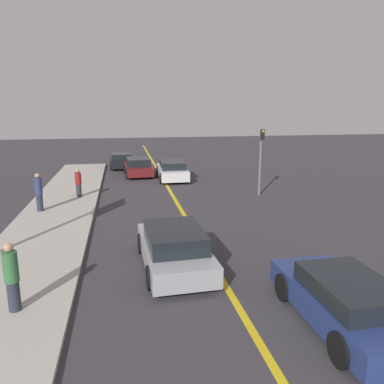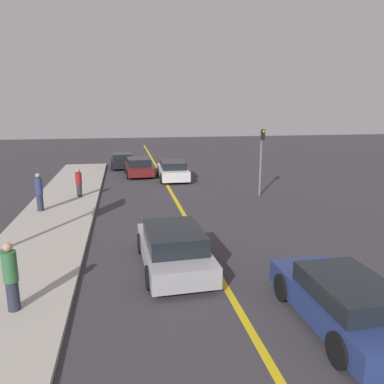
% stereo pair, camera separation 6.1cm
% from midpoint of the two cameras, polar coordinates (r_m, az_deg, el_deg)
% --- Properties ---
extents(road_center_line, '(0.20, 60.00, 0.01)m').
position_cam_midpoint_polar(road_center_line, '(20.11, -2.29, -1.45)').
color(road_center_line, gold).
rests_on(road_center_line, ground_plane).
extents(sidewalk_left, '(3.37, 31.62, 0.14)m').
position_cam_midpoint_polar(sidewalk_left, '(18.07, -20.01, -3.69)').
color(sidewalk_left, '#ADA89E').
rests_on(sidewalk_left, ground_plane).
extents(car_near_right_lane, '(1.94, 4.26, 1.25)m').
position_cam_midpoint_polar(car_near_right_lane, '(9.63, 22.23, -15.19)').
color(car_near_right_lane, navy).
rests_on(car_near_right_lane, ground_plane).
extents(car_ahead_center, '(2.16, 4.47, 1.34)m').
position_cam_midpoint_polar(car_ahead_center, '(11.93, -2.68, -8.47)').
color(car_ahead_center, '#9E9EA3').
rests_on(car_ahead_center, ground_plane).
extents(car_far_distant, '(2.02, 4.32, 1.30)m').
position_cam_midpoint_polar(car_far_distant, '(26.06, -2.87, 3.31)').
color(car_far_distant, silver).
rests_on(car_far_distant, ground_plane).
extents(car_parked_left_lot, '(2.11, 4.05, 1.30)m').
position_cam_midpoint_polar(car_parked_left_lot, '(27.83, -8.04, 3.80)').
color(car_parked_left_lot, maroon).
rests_on(car_parked_left_lot, ground_plane).
extents(car_oncoming_far, '(1.97, 3.93, 1.21)m').
position_cam_midpoint_polar(car_oncoming_far, '(31.73, -10.49, 4.76)').
color(car_oncoming_far, black).
rests_on(car_oncoming_far, ground_plane).
extents(pedestrian_near_curb, '(0.34, 0.34, 1.74)m').
position_cam_midpoint_polar(pedestrian_near_curb, '(10.16, -25.72, -11.56)').
color(pedestrian_near_curb, '#282D3D').
rests_on(pedestrian_near_curb, sidewalk_left).
extents(pedestrian_mid_group, '(0.35, 0.35, 1.81)m').
position_cam_midpoint_polar(pedestrian_mid_group, '(19.00, -22.17, -0.01)').
color(pedestrian_mid_group, '#282D3D').
rests_on(pedestrian_mid_group, sidewalk_left).
extents(pedestrian_far_standing, '(0.34, 0.34, 1.55)m').
position_cam_midpoint_polar(pedestrian_far_standing, '(21.34, -16.79, 1.37)').
color(pedestrian_far_standing, '#282D3D').
rests_on(pedestrian_far_standing, sidewalk_left).
extents(traffic_light, '(0.18, 0.40, 3.76)m').
position_cam_midpoint_polar(traffic_light, '(21.31, 10.60, 5.53)').
color(traffic_light, slate).
rests_on(traffic_light, ground_plane).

